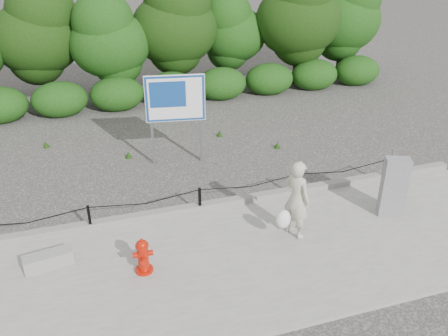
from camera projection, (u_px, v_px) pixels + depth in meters
name	position (u px, v px, depth m)	size (l,w,h in m)	color
ground	(200.00, 213.00, 11.20)	(90.00, 90.00, 0.00)	#2D2B28
sidewalk	(226.00, 263.00, 9.50)	(14.00, 4.00, 0.08)	gray
curb	(199.00, 207.00, 11.18)	(14.00, 0.22, 0.14)	slate
chain_barrier	(200.00, 197.00, 10.99)	(10.06, 0.06, 0.60)	black
treeline	(166.00, 28.00, 17.90)	(20.28, 3.72, 4.79)	black
fire_hydrant	(143.00, 256.00, 9.05)	(0.40, 0.40, 0.75)	#B41506
pedestrian	(296.00, 200.00, 9.91)	(0.83, 0.76, 1.76)	#B8B69E
concrete_block	(48.00, 260.00, 9.29)	(0.93, 0.32, 0.30)	gray
utility_cabinet	(394.00, 187.00, 10.71)	(0.62, 0.50, 1.58)	gray
advertising_sign	(175.00, 102.00, 12.71)	(1.59, 0.38, 2.57)	slate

